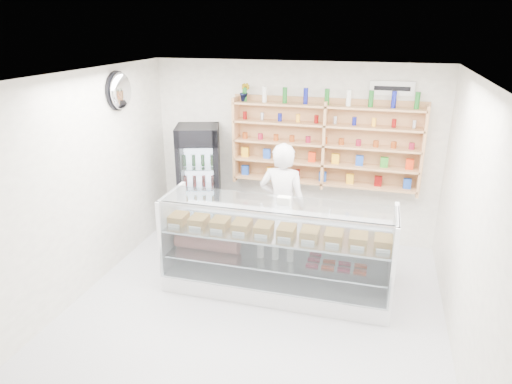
% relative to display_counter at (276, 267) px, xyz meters
% --- Properties ---
extents(room, '(5.00, 5.00, 5.00)m').
position_rel_display_counter_xyz_m(room, '(-0.15, -0.71, 1.05)').
color(room, '#BBBABF').
rests_on(room, ground).
extents(display_counter, '(2.90, 0.86, 1.26)m').
position_rel_display_counter_xyz_m(display_counter, '(0.00, 0.00, 0.00)').
color(display_counter, white).
rests_on(display_counter, floor).
extents(shop_worker, '(0.68, 0.47, 1.82)m').
position_rel_display_counter_xyz_m(shop_worker, '(-0.09, 0.73, 0.56)').
color(shop_worker, silver).
rests_on(shop_worker, floor).
extents(drinks_cooler, '(0.82, 0.81, 1.82)m').
position_rel_display_counter_xyz_m(drinks_cooler, '(-1.61, 1.38, 0.57)').
color(drinks_cooler, black).
rests_on(drinks_cooler, floor).
extents(wall_shelving, '(2.84, 0.28, 1.33)m').
position_rel_display_counter_xyz_m(wall_shelving, '(0.35, 1.63, 1.25)').
color(wall_shelving, tan).
rests_on(wall_shelving, back_wall).
extents(potted_plant, '(0.17, 0.14, 0.28)m').
position_rel_display_counter_xyz_m(potted_plant, '(-0.90, 1.63, 1.99)').
color(potted_plant, '#1E6626').
rests_on(potted_plant, wall_shelving).
extents(security_mirror, '(0.15, 0.50, 0.50)m').
position_rel_display_counter_xyz_m(security_mirror, '(-2.32, 0.49, 2.10)').
color(security_mirror, silver).
rests_on(security_mirror, left_wall).
extents(wall_sign, '(0.62, 0.03, 0.20)m').
position_rel_display_counter_xyz_m(wall_sign, '(1.25, 1.76, 2.10)').
color(wall_sign, white).
rests_on(wall_sign, back_wall).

